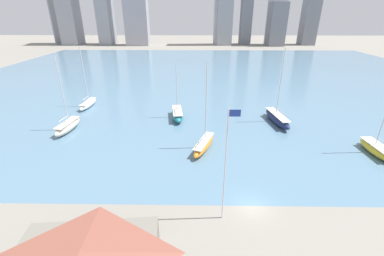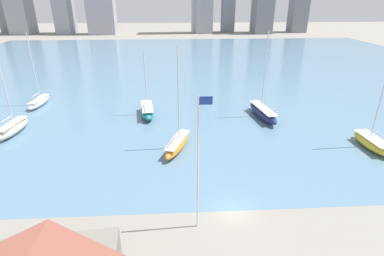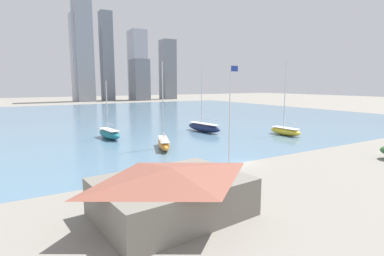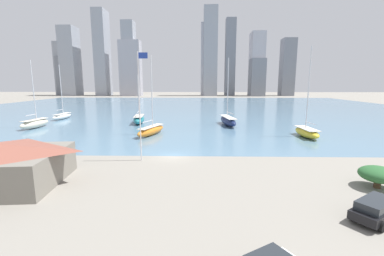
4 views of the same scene
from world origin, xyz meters
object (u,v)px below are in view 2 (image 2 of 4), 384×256
object	(u,v)px
sailboat_orange	(178,144)
sailboat_yellow	(372,142)
sailboat_white	(39,102)
sailboat_teal	(147,111)
sailboat_cream	(13,128)
flag_pole	(198,162)
sailboat_navy	(263,112)

from	to	relation	value
sailboat_orange	sailboat_yellow	bearing A→B (deg)	18.09
sailboat_white	sailboat_teal	world-z (taller)	sailboat_white
sailboat_cream	sailboat_yellow	xyz separation A→B (m)	(55.71, -8.20, -0.10)
sailboat_cream	sailboat_teal	distance (m)	22.50
flag_pole	sailboat_white	world-z (taller)	sailboat_white
sailboat_navy	sailboat_white	xyz separation A→B (m)	(-44.26, 9.30, -0.18)
flag_pole	sailboat_cream	size ratio (longest dim) A/B	0.92
sailboat_white	sailboat_orange	bearing A→B (deg)	-33.07
flag_pole	sailboat_teal	world-z (taller)	flag_pole
flag_pole	sailboat_white	bearing A→B (deg)	128.84
flag_pole	sailboat_yellow	bearing A→B (deg)	29.08
sailboat_teal	sailboat_yellow	distance (m)	37.60
sailboat_teal	sailboat_orange	bearing A→B (deg)	-75.87
sailboat_white	sailboat_teal	xyz separation A→B (m)	(22.79, -7.00, 0.12)
flag_pole	sailboat_white	distance (m)	48.36
flag_pole	sailboat_navy	world-z (taller)	sailboat_navy
sailboat_white	sailboat_teal	bearing A→B (deg)	-13.35
sailboat_white	sailboat_yellow	bearing A→B (deg)	-17.57
sailboat_cream	sailboat_white	bearing A→B (deg)	101.83
sailboat_orange	sailboat_white	xyz separation A→B (m)	(-28.33, 21.19, -0.07)
flag_pole	sailboat_orange	bearing A→B (deg)	96.14
sailboat_navy	sailboat_orange	size ratio (longest dim) A/B	1.04
sailboat_navy	sailboat_teal	distance (m)	21.59
sailboat_white	sailboat_teal	size ratio (longest dim) A/B	1.24
flag_pole	sailboat_navy	distance (m)	32.02
sailboat_cream	sailboat_yellow	size ratio (longest dim) A/B	0.90
flag_pole	sailboat_white	size ratio (longest dim) A/B	0.93
flag_pole	sailboat_cream	xyz separation A→B (m)	(-28.64, 23.26, -6.19)
sailboat_teal	flag_pole	bearing A→B (deg)	-83.70
sailboat_orange	sailboat_teal	bearing A→B (deg)	131.59
sailboat_orange	sailboat_white	size ratio (longest dim) A/B	1.02
flag_pole	sailboat_cream	bearing A→B (deg)	140.92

